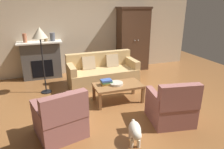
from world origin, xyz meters
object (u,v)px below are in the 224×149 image
at_px(book_stack, 106,82).
at_px(armchair_near_right, 171,107).
at_px(coffee_table, 118,87).
at_px(armchair_near_left, 61,119).
at_px(dog, 135,131).
at_px(fruit_bowl, 116,83).
at_px(mantel_vase_terracotta, 25,38).
at_px(floor_lamp, 40,37).
at_px(fireplace, 42,60).
at_px(couch, 102,73).
at_px(mantel_vase_slate, 53,37).
at_px(armoire, 133,39).
at_px(mantel_vase_bronze, 46,38).

distance_m(book_stack, armchair_near_right, 1.54).
relative_size(coffee_table, book_stack, 4.18).
distance_m(armchair_near_left, dog, 1.27).
xyz_separation_m(coffee_table, fruit_bowl, (-0.04, 0.02, 0.08)).
xyz_separation_m(fruit_bowl, dog, (-0.25, -1.56, -0.20)).
bearing_deg(mantel_vase_terracotta, armchair_near_left, -79.09).
bearing_deg(floor_lamp, fruit_bowl, -34.51).
xyz_separation_m(fruit_bowl, book_stack, (-0.21, 0.06, 0.04)).
bearing_deg(dog, armchair_near_left, 150.01).
height_order(fruit_bowl, floor_lamp, floor_lamp).
xyz_separation_m(mantel_vase_terracotta, armchair_near_right, (2.64, -3.38, -0.93)).
distance_m(fireplace, floor_lamp, 1.45).
bearing_deg(fireplace, dog, -70.67).
distance_m(couch, fruit_bowl, 1.17).
distance_m(floor_lamp, dog, 3.15).
height_order(mantel_vase_slate, armchair_near_right, mantel_vase_slate).
xyz_separation_m(armchair_near_right, dog, (-0.94, -0.38, -0.07)).
relative_size(armoire, coffee_table, 1.88).
bearing_deg(armoire, fruit_bowl, -122.86).
relative_size(fruit_bowl, dog, 0.59).
bearing_deg(armchair_near_left, armoire, 48.28).
bearing_deg(fruit_bowl, mantel_vase_bronze, 122.31).
xyz_separation_m(couch, floor_lamp, (-1.55, -0.11, 1.12)).
xyz_separation_m(couch, armchair_near_left, (-1.36, -2.09, -0.00)).
relative_size(armchair_near_left, floor_lamp, 0.56).
xyz_separation_m(armoire, fruit_bowl, (-1.38, -2.14, -0.59)).
height_order(armoire, dog, armoire).
distance_m(mantel_vase_terracotta, mantel_vase_bronze, 0.56).
xyz_separation_m(mantel_vase_bronze, armchair_near_left, (0.04, -3.12, -0.89)).
xyz_separation_m(coffee_table, armchair_near_right, (0.65, -1.16, -0.05)).
height_order(mantel_vase_terracotta, floor_lamp, floor_lamp).
distance_m(fireplace, mantel_vase_slate, 0.77).
distance_m(couch, book_stack, 1.14).
bearing_deg(fruit_bowl, armoire, 57.14).
distance_m(fireplace, fruit_bowl, 2.72).
bearing_deg(mantel_vase_slate, coffee_table, -60.97).
relative_size(coffee_table, fruit_bowl, 3.39).
distance_m(fruit_bowl, armchair_near_right, 1.38).
relative_size(fireplace, coffee_table, 1.15).
height_order(fireplace, dog, fireplace).
relative_size(fireplace, fruit_bowl, 3.89).
bearing_deg(dog, mantel_vase_bronze, 106.93).
bearing_deg(coffee_table, floor_lamp, 145.68).
distance_m(mantel_vase_slate, armchair_near_left, 3.26).
bearing_deg(dog, armchair_near_right, 21.95).
relative_size(couch, mantel_vase_bronze, 11.50).
relative_size(coffee_table, mantel_vase_terracotta, 4.33).
bearing_deg(book_stack, mantel_vase_bronze, 118.82).
xyz_separation_m(mantel_vase_bronze, mantel_vase_slate, (0.20, 0.00, 0.03)).
height_order(couch, armchair_near_right, armchair_near_right).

